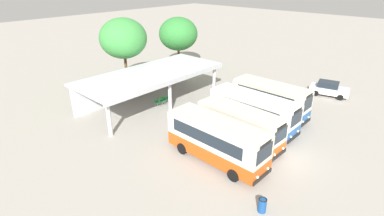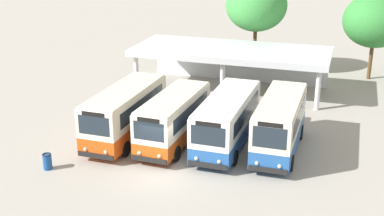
{
  "view_description": "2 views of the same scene",
  "coord_description": "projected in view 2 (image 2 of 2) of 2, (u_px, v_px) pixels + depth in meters",
  "views": [
    {
      "loc": [
        -18.45,
        -7.53,
        12.58
      ],
      "look_at": [
        -2.09,
        7.41,
        2.55
      ],
      "focal_mm": 27.85,
      "sensor_mm": 36.0,
      "label": 1
    },
    {
      "loc": [
        9.13,
        -23.05,
        12.64
      ],
      "look_at": [
        0.06,
        5.49,
        1.76
      ],
      "focal_mm": 47.74,
      "sensor_mm": 36.0,
      "label": 2
    }
  ],
  "objects": [
    {
      "name": "ground_plane",
      "position": [
        160.0,
        171.0,
        27.57
      ],
      "size": [
        180.0,
        180.0,
        0.0
      ],
      "primitive_type": "plane",
      "color": "#A39E93"
    },
    {
      "name": "city_bus_nearest_orange",
      "position": [
        125.0,
        111.0,
        31.23
      ],
      "size": [
        2.53,
        7.9,
        3.2
      ],
      "color": "black",
      "rests_on": "ground"
    },
    {
      "name": "city_bus_second_in_row",
      "position": [
        174.0,
        118.0,
        30.47
      ],
      "size": [
        2.53,
        7.3,
        3.05
      ],
      "color": "black",
      "rests_on": "ground"
    },
    {
      "name": "city_bus_middle_cream",
      "position": [
        227.0,
        119.0,
        30.2
      ],
      "size": [
        2.5,
        8.04,
        3.09
      ],
      "color": "black",
      "rests_on": "ground"
    },
    {
      "name": "city_bus_fourth_amber",
      "position": [
        280.0,
        123.0,
        29.36
      ],
      "size": [
        2.31,
        7.33,
        3.28
      ],
      "color": "black",
      "rests_on": "ground"
    },
    {
      "name": "terminal_canopy",
      "position": [
        233.0,
        55.0,
        40.79
      ],
      "size": [
        15.29,
        6.43,
        3.4
      ],
      "color": "silver",
      "rests_on": "ground"
    },
    {
      "name": "waiting_chair_end_by_column",
      "position": [
        223.0,
        87.0,
        40.06
      ],
      "size": [
        0.44,
        0.44,
        0.86
      ],
      "color": "slate",
      "rests_on": "ground"
    },
    {
      "name": "waiting_chair_second_from_end",
      "position": [
        230.0,
        88.0,
        39.8
      ],
      "size": [
        0.44,
        0.44,
        0.86
      ],
      "color": "slate",
      "rests_on": "ground"
    },
    {
      "name": "waiting_chair_middle_seat",
      "position": [
        237.0,
        88.0,
        39.73
      ],
      "size": [
        0.44,
        0.44,
        0.86
      ],
      "color": "slate",
      "rests_on": "ground"
    },
    {
      "name": "waiting_chair_fourth_seat",
      "position": [
        244.0,
        89.0,
        39.56
      ],
      "size": [
        0.44,
        0.44,
        0.86
      ],
      "color": "slate",
      "rests_on": "ground"
    },
    {
      "name": "roadside_tree_behind_canopy",
      "position": [
        256.0,
        5.0,
        43.72
      ],
      "size": [
        5.27,
        5.27,
        8.24
      ],
      "color": "brown",
      "rests_on": "ground"
    },
    {
      "name": "roadside_tree_east_of_canopy",
      "position": [
        375.0,
        21.0,
        42.26
      ],
      "size": [
        5.31,
        5.31,
        7.28
      ],
      "color": "brown",
      "rests_on": "ground"
    },
    {
      "name": "litter_bin_apron",
      "position": [
        47.0,
        161.0,
        27.68
      ],
      "size": [
        0.49,
        0.49,
        0.9
      ],
      "color": "#19478C",
      "rests_on": "ground"
    }
  ]
}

